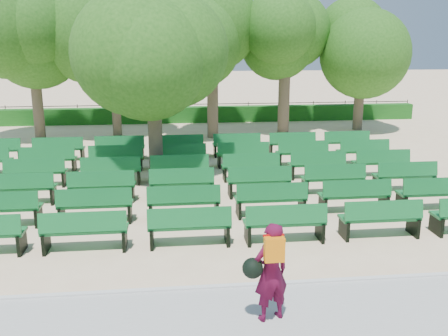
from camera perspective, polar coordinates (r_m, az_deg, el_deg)
The scene contains 9 objects.
ground at distance 15.94m, azimuth 0.28°, elevation -2.90°, with size 120.00×120.00×0.00m, color beige.
paving at distance 9.23m, azimuth 5.83°, elevation -16.62°, with size 30.00×2.20×0.06m, color #B1B1AD.
curb at distance 10.20m, azimuth 4.45°, elevation -13.22°, with size 30.00×0.12×0.10m, color silver.
hedge at distance 29.47m, azimuth -2.89°, elevation 6.13°, with size 26.00×0.70×0.90m, color #195A18.
fence at distance 29.93m, azimuth -2.93°, elevation 5.40°, with size 26.00×0.10×1.02m, color black, non-canonical shape.
tree_line at distance 25.61m, azimuth -2.32°, elevation 3.82°, with size 21.80×6.80×7.04m, color #2C651B, non-canonical shape.
bench_array at distance 16.37m, azimuth -4.82°, elevation -2.11°, with size 1.98×0.66×1.24m.
tree_among at distance 17.08m, azimuth -8.15°, elevation 11.66°, with size 4.50×4.50×6.00m.
person at distance 8.68m, azimuth 5.25°, elevation -11.63°, with size 0.88×0.61×1.77m.
Camera 1 is at (-1.76, -15.09, 4.81)m, focal length 40.00 mm.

